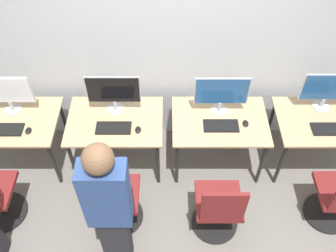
{
  "coord_description": "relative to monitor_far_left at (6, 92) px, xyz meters",
  "views": [
    {
      "loc": [
        0.01,
        -2.29,
        3.62
      ],
      "look_at": [
        0.0,
        0.14,
        0.85
      ],
      "focal_mm": 40.0,
      "sensor_mm": 36.0,
      "label": 1
    }
  ],
  "objects": [
    {
      "name": "wall_back",
      "position": [
        1.67,
        0.33,
        0.44
      ],
      "size": [
        12.0,
        0.05,
        2.8
      ],
      "color": "#B7BCC1",
      "rests_on": "ground_plane"
    },
    {
      "name": "office_chair_left",
      "position": [
        1.17,
        -0.95,
        -0.58
      ],
      "size": [
        0.48,
        0.48,
        0.92
      ],
      "color": "black",
      "rests_on": "ground_plane"
    },
    {
      "name": "monitor_left",
      "position": [
        1.11,
        0.01,
        0.0
      ],
      "size": [
        0.56,
        0.19,
        0.46
      ],
      "color": "#B2B2B7",
      "rests_on": "desk_left"
    },
    {
      "name": "desk_far_right",
      "position": [
        3.34,
        -0.15,
        -0.34
      ],
      "size": [
        1.01,
        0.71,
        0.7
      ],
      "color": "tan",
      "rests_on": "ground_plane"
    },
    {
      "name": "monitor_far_right",
      "position": [
        3.34,
        0.04,
        0.0
      ],
      "size": [
        0.56,
        0.19,
        0.46
      ],
      "color": "#B2B2B7",
      "rests_on": "desk_far_right"
    },
    {
      "name": "monitor_far_left",
      "position": [
        0.0,
        0.0,
        0.0
      ],
      "size": [
        0.56,
        0.19,
        0.46
      ],
      "color": "#B2B2B7",
      "rests_on": "desk_far_left"
    },
    {
      "name": "monitor_right",
      "position": [
        2.22,
        -0.01,
        0.0
      ],
      "size": [
        0.56,
        0.19,
        0.46
      ],
      "color": "#B2B2B7",
      "rests_on": "desk_right"
    },
    {
      "name": "desk_right",
      "position": [
        2.22,
        -0.15,
        -0.34
      ],
      "size": [
        1.01,
        0.71,
        0.7
      ],
      "color": "tan",
      "rests_on": "ground_plane"
    },
    {
      "name": "office_chair_right",
      "position": [
        2.16,
        -1.03,
        -0.58
      ],
      "size": [
        0.48,
        0.48,
        0.92
      ],
      "color": "black",
      "rests_on": "ground_plane"
    },
    {
      "name": "keyboard_far_left",
      "position": [
        0.0,
        -0.29,
        -0.25
      ],
      "size": [
        0.36,
        0.17,
        0.02
      ],
      "color": "black",
      "rests_on": "desk_far_left"
    },
    {
      "name": "keyboard_left",
      "position": [
        1.11,
        -0.27,
        -0.25
      ],
      "size": [
        0.36,
        0.17,
        0.02
      ],
      "color": "black",
      "rests_on": "desk_left"
    },
    {
      "name": "desk_left",
      "position": [
        1.11,
        -0.15,
        -0.34
      ],
      "size": [
        1.01,
        0.71,
        0.7
      ],
      "color": "tan",
      "rests_on": "ground_plane"
    },
    {
      "name": "desk_far_left",
      "position": [
        0.0,
        -0.15,
        -0.34
      ],
      "size": [
        1.01,
        0.71,
        0.7
      ],
      "color": "tan",
      "rests_on": "ground_plane"
    },
    {
      "name": "keyboard_far_right",
      "position": [
        3.34,
        -0.29,
        -0.25
      ],
      "size": [
        0.36,
        0.17,
        0.02
      ],
      "color": "black",
      "rests_on": "desk_far_right"
    },
    {
      "name": "keyboard_right",
      "position": [
        2.22,
        -0.24,
        -0.25
      ],
      "size": [
        0.36,
        0.17,
        0.02
      ],
      "color": "black",
      "rests_on": "desk_right"
    },
    {
      "name": "ground_plane",
      "position": [
        1.67,
        -0.51,
        -0.96
      ],
      "size": [
        20.0,
        20.0,
        0.0
      ],
      "primitive_type": "plane",
      "color": "slate"
    },
    {
      "name": "person_left",
      "position": [
        1.2,
        -1.32,
        -0.01
      ],
      "size": [
        0.36,
        0.23,
        1.72
      ],
      "color": "#232328",
      "rests_on": "ground_plane"
    },
    {
      "name": "mouse_far_left",
      "position": [
        0.24,
        -0.31,
        -0.24
      ],
      "size": [
        0.06,
        0.09,
        0.03
      ],
      "color": "black",
      "rests_on": "desk_far_left"
    },
    {
      "name": "mouse_right",
      "position": [
        2.48,
        -0.21,
        -0.24
      ],
      "size": [
        0.06,
        0.09,
        0.03
      ],
      "color": "black",
      "rests_on": "desk_right"
    },
    {
      "name": "mouse_left",
      "position": [
        1.37,
        -0.3,
        -0.24
      ],
      "size": [
        0.06,
        0.09,
        0.03
      ],
      "color": "black",
      "rests_on": "desk_left"
    }
  ]
}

